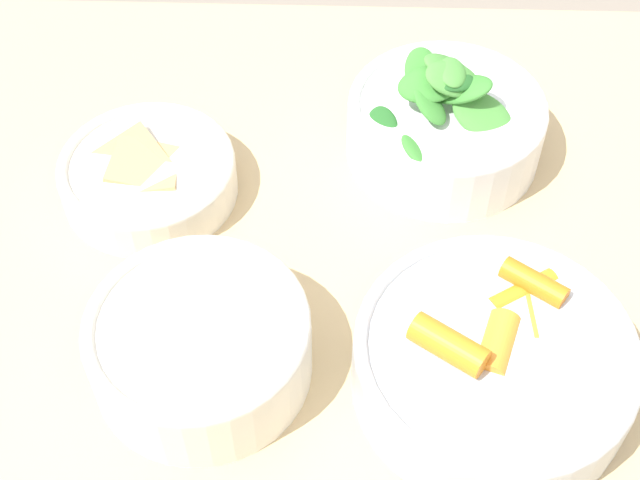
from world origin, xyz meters
TOP-DOWN VIEW (x-y plane):
  - dining_table at (0.00, 0.00)m, footprint 1.29×0.77m
  - bowl_carrots at (-0.10, 0.06)m, footprint 0.19×0.19m
  - bowl_greens at (-0.08, -0.17)m, footprint 0.17×0.17m
  - bowl_beans_hotdog at (0.10, 0.06)m, footprint 0.16×0.16m
  - bowl_cookies at (0.17, -0.11)m, footprint 0.15×0.15m

SIDE VIEW (x-z plane):
  - dining_table at x=0.00m, z-range 0.27..1.05m
  - bowl_cookies at x=0.17m, z-range 0.78..0.82m
  - bowl_beans_hotdog at x=0.10m, z-range 0.78..0.84m
  - bowl_carrots at x=-0.10m, z-range 0.77..0.84m
  - bowl_greens at x=-0.08m, z-range 0.76..0.87m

